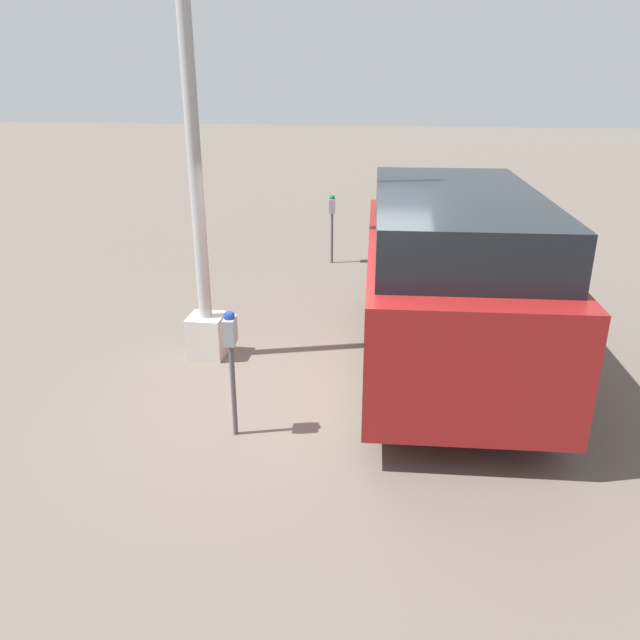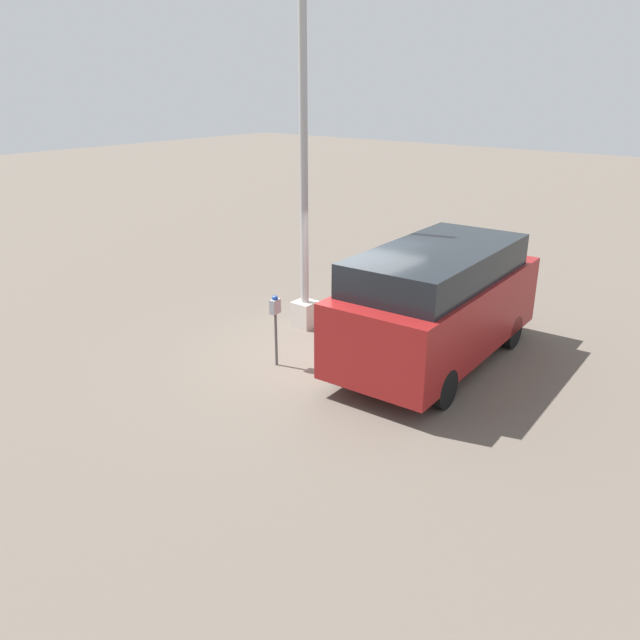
{
  "view_description": "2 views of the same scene",
  "coord_description": "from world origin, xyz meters",
  "px_view_note": "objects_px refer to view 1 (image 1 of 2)",
  "views": [
    {
      "loc": [
        -6.13,
        -0.93,
        3.43
      ],
      "look_at": [
        -0.4,
        -0.16,
        1.14
      ],
      "focal_mm": 35.0,
      "sensor_mm": 36.0,
      "label": 1
    },
    {
      "loc": [
        -8.39,
        -6.51,
        4.87
      ],
      "look_at": [
        -0.66,
        -0.26,
        1.06
      ],
      "focal_mm": 35.0,
      "sensor_mm": 36.0,
      "label": 2
    }
  ],
  "objects_px": {
    "lamp_post": "(195,169)",
    "parked_van": "(450,276)",
    "parking_meter_near": "(231,345)",
    "parking_meter_far": "(332,213)"
  },
  "relations": [
    {
      "from": "parked_van",
      "to": "parking_meter_far",
      "type": "bearing_deg",
      "value": 21.08
    },
    {
      "from": "parking_meter_far",
      "to": "parking_meter_near",
      "type": "bearing_deg",
      "value": 173.18
    },
    {
      "from": "lamp_post",
      "to": "parked_van",
      "type": "relative_size",
      "value": 1.4
    },
    {
      "from": "parking_meter_near",
      "to": "parking_meter_far",
      "type": "distance_m",
      "value": 6.31
    },
    {
      "from": "lamp_post",
      "to": "parked_van",
      "type": "bearing_deg",
      "value": -87.93
    },
    {
      "from": "parking_meter_near",
      "to": "parked_van",
      "type": "xyz_separation_m",
      "value": [
        1.92,
        -2.18,
        0.19
      ]
    },
    {
      "from": "parking_meter_far",
      "to": "parked_van",
      "type": "relative_size",
      "value": 0.27
    },
    {
      "from": "parking_meter_far",
      "to": "lamp_post",
      "type": "height_order",
      "value": "lamp_post"
    },
    {
      "from": "lamp_post",
      "to": "parked_van",
      "type": "height_order",
      "value": "lamp_post"
    },
    {
      "from": "parking_meter_near",
      "to": "lamp_post",
      "type": "height_order",
      "value": "lamp_post"
    }
  ]
}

